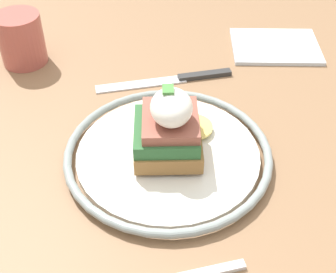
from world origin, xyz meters
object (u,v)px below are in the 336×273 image
plate (168,154)px  sandwich (169,128)px  knife (176,79)px  cup (21,38)px  napkin (275,46)px

plate → sandwich: (-0.00, -0.00, 0.04)m
plate → knife: (0.16, -0.02, -0.01)m
plate → sandwich: bearing=-97.2°
plate → cup: size_ratio=3.19×
sandwich → knife: (0.16, -0.01, -0.05)m
cup → napkin: size_ratio=0.56×
sandwich → napkin: (0.25, -0.17, -0.04)m
sandwich → napkin: bearing=-35.2°
napkin → cup: bearing=94.3°
sandwich → cup: bearing=44.2°
plate → sandwich: sandwich is taller
plate → cup: 0.30m
knife → cup: cup is taller
sandwich → knife: bearing=-4.9°
sandwich → cup: size_ratio=1.39×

